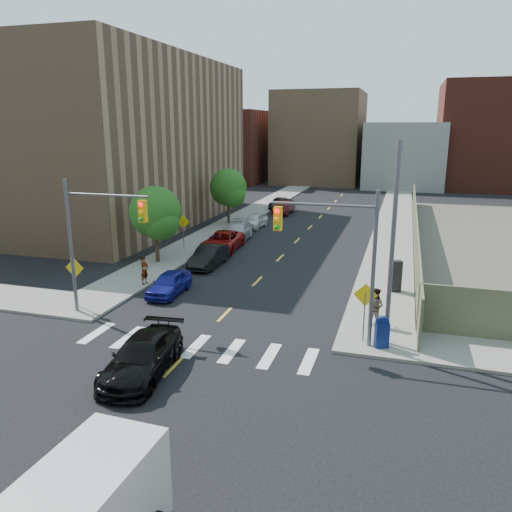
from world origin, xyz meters
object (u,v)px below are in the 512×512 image
Objects in this scene: parked_car_white at (254,221)px; parked_car_grey at (280,203)px; parked_car_silver at (236,232)px; parked_car_black at (209,256)px; black_sedan at (143,357)px; mailbox at (382,332)px; parked_car_maroon at (284,207)px; pedestrian_west at (144,270)px; parked_car_red at (222,241)px; pedestrian_east at (375,306)px; payphone at (396,276)px; parked_car_blue at (169,283)px.

parked_car_grey is (-0.39, 11.62, -0.05)m from parked_car_white.
parked_car_black is at bearing -89.21° from parked_car_silver.
mailbox is at bearing 23.51° from black_sedan.
pedestrian_west is (-2.10, -27.56, 0.26)m from parked_car_maroon.
pedestrian_west is at bearing -101.29° from parked_car_red.
parked_car_silver is (-0.79, 8.27, 0.04)m from parked_car_black.
parked_car_white is at bearing 88.27° from parked_car_red.
mailbox is 0.77× the size of pedestrian_east.
pedestrian_west is at bearing -90.19° from parked_car_white.
parked_car_black is at bearing 122.34° from mailbox.
parked_car_white reaches higher than parked_car_grey.
pedestrian_east is (-0.86, -5.50, -0.00)m from payphone.
parked_car_black is at bearing 88.83° from parked_car_blue.
black_sedan is at bearing -142.43° from payphone.
parked_car_silver is at bearing -93.69° from parked_car_maroon.
pedestrian_east reaches higher than black_sedan.
parked_car_white is (-0.22, 9.45, -0.05)m from parked_car_red.
parked_car_grey is (-0.51, 17.35, -0.12)m from parked_car_silver.
black_sedan is at bearing -77.58° from parked_car_black.
pedestrian_west is (-1.31, -13.51, 0.25)m from parked_car_silver.
pedestrian_west is (-0.80, -30.86, 0.36)m from parked_car_grey.
parked_car_white reaches higher than parked_car_blue.
black_sedan is 2.76× the size of payphone.
parked_car_grey is 31.17m from payphone.
parked_car_black is at bearing 152.96° from payphone.
parked_car_grey is 3.31× the size of mailbox.
payphone is (13.41, -10.54, 0.31)m from parked_car_silver.
parked_car_white is 2.23× the size of pedestrian_east.
parked_car_blue is 12.91m from mailbox.
parked_car_red is at bearing -92.67° from parked_car_grey.
payphone reaches higher than pedestrian_west.
parked_car_silver is at bearing -85.44° from parked_car_white.
mailbox is 2.58m from pedestrian_east.
parked_car_black is at bearing -90.47° from parked_car_maroon.
parked_car_blue is 0.95× the size of parked_car_white.
pedestrian_west is (-5.43, 10.02, 0.27)m from black_sedan.
pedestrian_east is at bearing -115.68° from payphone.
pedestrian_west is at bearing -94.83° from parked_car_maroon.
black_sedan is (4.63, -40.88, 0.09)m from parked_car_grey.
pedestrian_west is at bearing 143.00° from mailbox.
parked_car_white is 8.37m from parked_car_maroon.
parked_car_white is 25.20m from pedestrian_east.
parked_car_grey is at bearing 99.69° from payphone.
parked_car_red is 20.21m from black_sedan.
parked_car_silver is at bearing 88.48° from parked_car_red.
parked_car_red is 9.89m from pedestrian_west.
parked_car_silver is 1.04× the size of black_sedan.
parked_car_silver is at bearing -92.65° from parked_car_grey.
pedestrian_west is (-14.33, 5.07, 0.18)m from mailbox.
parked_car_grey is at bearing 87.01° from parked_car_silver.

